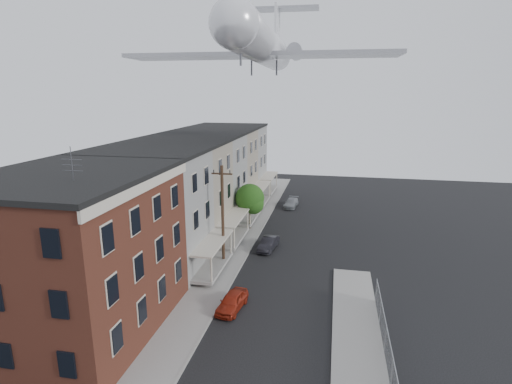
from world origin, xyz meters
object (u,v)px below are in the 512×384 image
utility_pole (223,215)px  car_far (291,203)px  street_tree (251,200)px  airplane (264,46)px  car_near (232,301)px  car_mid (268,244)px

utility_pole → car_far: 20.62m
utility_pole → car_far: size_ratio=2.34×
utility_pole → street_tree: size_ratio=1.73×
utility_pole → airplane: airplane is taller
utility_pole → street_tree: utility_pole is taller
car_far → airplane: (-2.08, -9.66, 18.91)m
utility_pole → car_near: bearing=-69.5°
street_tree → car_mid: (2.90, -5.42, -2.85)m
street_tree → car_mid: street_tree is taller
car_near → airplane: airplane is taller
car_near → car_mid: car_near is taller
utility_pole → airplane: 18.05m
utility_pole → car_far: bearing=79.4°
street_tree → car_far: size_ratio=1.35×
car_far → airplane: 21.34m
car_near → airplane: (-0.97, 17.14, 18.87)m
car_near → car_far: size_ratio=0.92×
street_tree → car_near: bearing=-82.3°
utility_pole → airplane: size_ratio=0.30×
car_mid → airplane: bearing=113.2°
car_near → car_mid: size_ratio=0.97×
car_mid → car_far: size_ratio=0.95×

